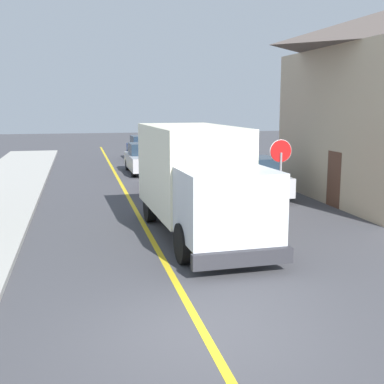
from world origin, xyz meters
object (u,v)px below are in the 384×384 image
at_px(box_truck, 197,176).
at_px(parked_van_across, 254,178).
at_px(parked_car_far, 143,149).
at_px(stop_sign, 281,162).
at_px(parked_car_mid, 144,159).
at_px(parked_car_near, 179,173).

xyz_separation_m(box_truck, parked_van_across, (3.80, 5.50, -0.97)).
distance_m(box_truck, parked_van_across, 6.75).
bearing_deg(box_truck, parked_van_across, 55.33).
bearing_deg(box_truck, parked_car_far, 87.07).
bearing_deg(parked_car_far, stop_sign, -82.48).
xyz_separation_m(parked_car_mid, parked_car_far, (0.81, 6.52, 0.00)).
height_order(box_truck, parked_car_mid, box_truck).
bearing_deg(box_truck, parked_car_near, 82.63).
relative_size(parked_car_far, parked_van_across, 1.01).
xyz_separation_m(box_truck, parked_car_mid, (0.23, 13.75, -0.97)).
relative_size(parked_car_mid, parked_van_across, 1.00).
height_order(parked_car_mid, stop_sign, stop_sign).
distance_m(parked_car_mid, parked_van_across, 8.99).
height_order(box_truck, parked_van_across, box_truck).
xyz_separation_m(parked_car_near, parked_van_across, (2.80, -2.25, 0.00)).
height_order(parked_car_mid, parked_car_far, same).
bearing_deg(stop_sign, parked_van_across, 84.45).
height_order(parked_car_mid, parked_van_across, same).
bearing_deg(parked_car_far, box_truck, -92.93).
relative_size(parked_car_mid, stop_sign, 1.67).
height_order(parked_car_far, stop_sign, stop_sign).
height_order(parked_car_near, stop_sign, stop_sign).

